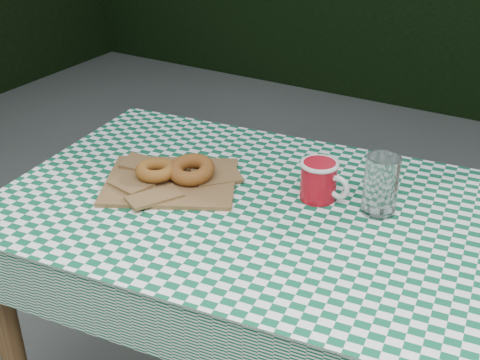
% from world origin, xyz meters
% --- Properties ---
extents(table, '(1.21, 0.87, 0.75)m').
position_xyz_m(table, '(-0.03, 0.16, 0.38)').
color(table, brown).
rests_on(table, ground).
extents(tablecloth, '(1.23, 0.90, 0.01)m').
position_xyz_m(tablecloth, '(-0.03, 0.16, 0.75)').
color(tablecloth, '#0D5434').
rests_on(tablecloth, table).
extents(paper_bag, '(0.39, 0.37, 0.02)m').
position_xyz_m(paper_bag, '(-0.25, 0.14, 0.76)').
color(paper_bag, brown).
rests_on(paper_bag, tablecloth).
extents(bagel_front, '(0.14, 0.14, 0.03)m').
position_xyz_m(bagel_front, '(-0.28, 0.12, 0.79)').
color(bagel_front, '#95511E').
rests_on(bagel_front, paper_bag).
extents(bagel_back, '(0.12, 0.12, 0.04)m').
position_xyz_m(bagel_back, '(-0.21, 0.17, 0.79)').
color(bagel_back, brown).
rests_on(bagel_back, paper_bag).
extents(coffee_mug, '(0.19, 0.19, 0.09)m').
position_xyz_m(coffee_mug, '(0.09, 0.25, 0.80)').
color(coffee_mug, '#AA0B18').
rests_on(coffee_mug, tablecloth).
extents(drinking_glass, '(0.08, 0.08, 0.14)m').
position_xyz_m(drinking_glass, '(0.24, 0.26, 0.82)').
color(drinking_glass, silver).
rests_on(drinking_glass, tablecloth).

